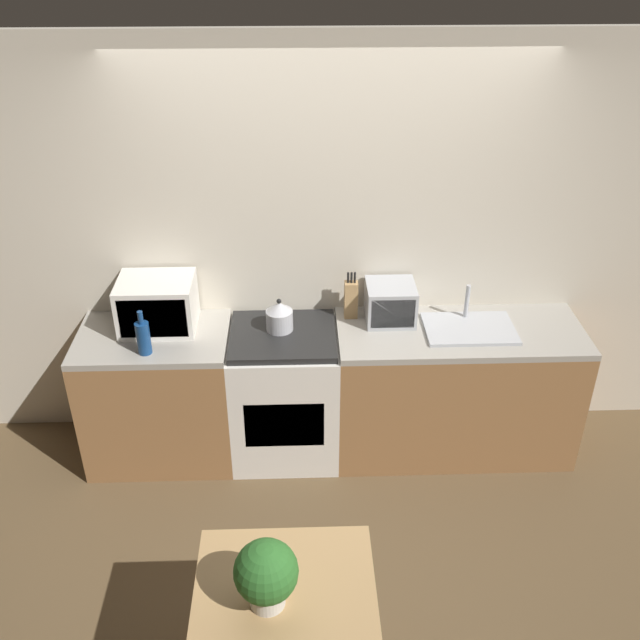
# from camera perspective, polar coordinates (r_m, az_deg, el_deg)

# --- Properties ---
(ground_plane) EXTENTS (16.00, 16.00, 0.00)m
(ground_plane) POSITION_cam_1_polar(r_m,az_deg,el_deg) (4.46, 1.23, -14.97)
(ground_plane) COLOR brown
(wall_back) EXTENTS (10.00, 0.06, 2.60)m
(wall_back) POSITION_cam_1_polar(r_m,az_deg,el_deg) (4.46, 0.78, 5.68)
(wall_back) COLOR beige
(wall_back) RESTS_ON ground_plane
(counter_left_run) EXTENTS (0.92, 0.62, 0.90)m
(counter_left_run) POSITION_cam_1_polar(r_m,az_deg,el_deg) (4.69, -12.68, -5.88)
(counter_left_run) COLOR olive
(counter_left_run) RESTS_ON ground_plane
(counter_right_run) EXTENTS (1.52, 0.62, 0.90)m
(counter_right_run) POSITION_cam_1_polar(r_m,az_deg,el_deg) (4.71, 10.68, -5.45)
(counter_right_run) COLOR olive
(counter_right_run) RESTS_ON ground_plane
(stove_range) EXTENTS (0.67, 0.62, 0.90)m
(stove_range) POSITION_cam_1_polar(r_m,az_deg,el_deg) (4.61, -2.84, -5.86)
(stove_range) COLOR silver
(stove_range) RESTS_ON ground_plane
(kettle) EXTENTS (0.16, 0.16, 0.21)m
(kettle) POSITION_cam_1_polar(r_m,az_deg,el_deg) (4.35, -3.26, 0.30)
(kettle) COLOR #B7B7BC
(kettle) RESTS_ON stove_range
(microwave) EXTENTS (0.46, 0.36, 0.32)m
(microwave) POSITION_cam_1_polar(r_m,az_deg,el_deg) (4.45, -12.89, 1.24)
(microwave) COLOR silver
(microwave) RESTS_ON counter_left_run
(bottle) EXTENTS (0.08, 0.08, 0.28)m
(bottle) POSITION_cam_1_polar(r_m,az_deg,el_deg) (4.24, -13.95, -1.33)
(bottle) COLOR navy
(bottle) RESTS_ON counter_left_run
(knife_block) EXTENTS (0.08, 0.07, 0.31)m
(knife_block) POSITION_cam_1_polar(r_m,az_deg,el_deg) (4.46, 2.49, 1.68)
(knife_block) COLOR tan
(knife_block) RESTS_ON counter_right_run
(toaster_oven) EXTENTS (0.30, 0.29, 0.24)m
(toaster_oven) POSITION_cam_1_polar(r_m,az_deg,el_deg) (4.45, 5.65, 1.38)
(toaster_oven) COLOR #ADAFB5
(toaster_oven) RESTS_ON counter_right_run
(sink_basin) EXTENTS (0.55, 0.38, 0.24)m
(sink_basin) POSITION_cam_1_polar(r_m,az_deg,el_deg) (4.47, 11.86, -0.58)
(sink_basin) COLOR #ADAFB5
(sink_basin) RESTS_ON counter_right_run
(dining_table) EXTENTS (0.74, 0.65, 0.78)m
(dining_table) POSITION_cam_1_polar(r_m,az_deg,el_deg) (3.20, -2.76, -22.13)
(dining_table) COLOR tan
(dining_table) RESTS_ON ground_plane
(potted_plant) EXTENTS (0.26, 0.26, 0.31)m
(potted_plant) POSITION_cam_1_polar(r_m,az_deg,el_deg) (2.93, -4.33, -19.58)
(potted_plant) COLOR beige
(potted_plant) RESTS_ON dining_table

